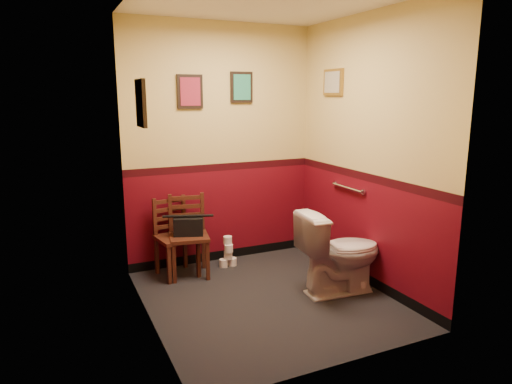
# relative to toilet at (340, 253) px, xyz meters

# --- Properties ---
(floor) EXTENTS (2.20, 2.40, 0.00)m
(floor) POSITION_rel_toilet_xyz_m (-0.72, 0.15, -0.41)
(floor) COLOR black
(floor) RESTS_ON ground
(wall_back) EXTENTS (2.20, 0.00, 2.70)m
(wall_back) POSITION_rel_toilet_xyz_m (-0.72, 1.35, 0.94)
(wall_back) COLOR #580813
(wall_back) RESTS_ON ground
(wall_front) EXTENTS (2.20, 0.00, 2.70)m
(wall_front) POSITION_rel_toilet_xyz_m (-0.72, -1.05, 0.94)
(wall_front) COLOR #580813
(wall_front) RESTS_ON ground
(wall_left) EXTENTS (0.00, 2.40, 2.70)m
(wall_left) POSITION_rel_toilet_xyz_m (-1.82, 0.15, 0.94)
(wall_left) COLOR #580813
(wall_left) RESTS_ON ground
(wall_right) EXTENTS (0.00, 2.40, 2.70)m
(wall_right) POSITION_rel_toilet_xyz_m (0.38, 0.15, 0.94)
(wall_right) COLOR #580813
(wall_right) RESTS_ON ground
(grab_bar) EXTENTS (0.05, 0.56, 0.06)m
(grab_bar) POSITION_rel_toilet_xyz_m (0.35, 0.40, 0.54)
(grab_bar) COLOR silver
(grab_bar) RESTS_ON wall_right
(framed_print_back_a) EXTENTS (0.28, 0.04, 0.36)m
(framed_print_back_a) POSITION_rel_toilet_xyz_m (-1.07, 1.33, 1.54)
(framed_print_back_a) COLOR black
(framed_print_back_a) RESTS_ON wall_back
(framed_print_back_b) EXTENTS (0.26, 0.04, 0.34)m
(framed_print_back_b) POSITION_rel_toilet_xyz_m (-0.47, 1.33, 1.59)
(framed_print_back_b) COLOR black
(framed_print_back_b) RESTS_ON wall_back
(framed_print_left) EXTENTS (0.04, 0.30, 0.38)m
(framed_print_left) POSITION_rel_toilet_xyz_m (-1.80, 0.25, 1.44)
(framed_print_left) COLOR black
(framed_print_left) RESTS_ON wall_left
(framed_print_right) EXTENTS (0.04, 0.34, 0.28)m
(framed_print_right) POSITION_rel_toilet_xyz_m (0.36, 0.75, 1.64)
(framed_print_right) COLOR olive
(framed_print_right) RESTS_ON wall_right
(toilet) EXTENTS (0.87, 0.53, 0.81)m
(toilet) POSITION_rel_toilet_xyz_m (0.00, 0.00, 0.00)
(toilet) COLOR white
(toilet) RESTS_ON floor
(toilet_brush) EXTENTS (0.12, 0.12, 0.43)m
(toilet_brush) POSITION_rel_toilet_xyz_m (0.21, -0.08, -0.34)
(toilet_brush) COLOR silver
(toilet_brush) RESTS_ON floor
(chair_left) EXTENTS (0.45, 0.45, 0.84)m
(chair_left) POSITION_rel_toilet_xyz_m (-1.35, 1.12, 0.01)
(chair_left) COLOR #4C2416
(chair_left) RESTS_ON floor
(chair_right) EXTENTS (0.47, 0.47, 0.87)m
(chair_right) POSITION_rel_toilet_xyz_m (-1.21, 1.07, 0.03)
(chair_right) COLOR #4C2416
(chair_right) RESTS_ON floor
(handbag) EXTENTS (0.34, 0.24, 0.22)m
(handbag) POSITION_rel_toilet_xyz_m (-1.22, 1.03, 0.14)
(handbag) COLOR black
(handbag) RESTS_ON chair_right
(tp_stack) EXTENTS (0.20, 0.12, 0.35)m
(tp_stack) POSITION_rel_toilet_xyz_m (-0.75, 1.10, -0.26)
(tp_stack) COLOR silver
(tp_stack) RESTS_ON floor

